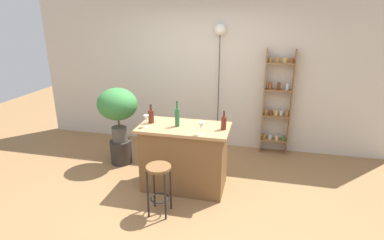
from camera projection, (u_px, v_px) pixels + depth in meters
ground at (179, 197)px, 4.20m from camera, size 12.00×12.00×0.00m
back_wall at (207, 69)px, 5.54m from camera, size 6.40×0.10×2.80m
kitchen_counter at (184, 157)px, 4.33m from camera, size 1.22×0.65×0.91m
bar_stool at (159, 179)px, 3.73m from camera, size 0.30×0.30×0.64m
spice_shelf at (277, 102)px, 5.28m from camera, size 0.47×0.17×1.81m
plant_stool at (121, 152)px, 5.12m from camera, size 0.34×0.34×0.39m
potted_plant at (117, 106)px, 4.87m from camera, size 0.64×0.57×0.88m
bottle_vinegar at (177, 117)px, 4.14m from camera, size 0.06×0.06×0.34m
bottle_sauce_amber at (151, 116)px, 4.28m from camera, size 0.08×0.08×0.26m
bottle_spirits_clear at (224, 123)px, 4.04m from camera, size 0.07×0.07×0.25m
wine_glass_left at (201, 126)px, 3.86m from camera, size 0.07×0.07×0.16m
wine_glass_center at (146, 119)px, 4.12m from camera, size 0.07×0.07×0.16m
pendant_globe_light at (220, 32)px, 5.17m from camera, size 0.19×0.19×2.19m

